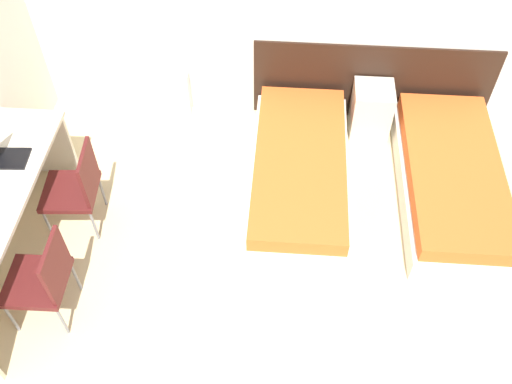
{
  "coord_description": "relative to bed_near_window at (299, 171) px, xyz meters",
  "views": [
    {
      "loc": [
        0.22,
        -1.01,
        4.14
      ],
      "look_at": [
        0.0,
        2.01,
        0.55
      ],
      "focal_mm": 40.0,
      "sensor_mm": 36.0,
      "label": 1
    }
  ],
  "objects": [
    {
      "name": "radiator",
      "position": [
        -1.56,
        0.95,
        0.06
      ],
      "size": [
        0.78,
        0.12,
        0.5
      ],
      "color": "silver",
      "rests_on": "ground_plane"
    },
    {
      "name": "headboard_panel",
      "position": [
        0.7,
        1.04,
        0.25
      ],
      "size": [
        2.41,
        0.03,
        0.88
      ],
      "color": "black",
      "rests_on": "ground_plane"
    },
    {
      "name": "nightstand",
      "position": [
        0.7,
        0.81,
        0.09
      ],
      "size": [
        0.39,
        0.38,
        0.54
      ],
      "color": "beige",
      "rests_on": "ground_plane"
    },
    {
      "name": "bed_near_door",
      "position": [
        1.4,
        0.0,
        0.0
      ],
      "size": [
        0.91,
        2.01,
        0.38
      ],
      "color": "silver",
      "rests_on": "ground_plane"
    },
    {
      "name": "laptop",
      "position": [
        -2.41,
        -0.59,
        0.66
      ],
      "size": [
        0.34,
        0.25,
        0.32
      ],
      "rotation": [
        0.0,
        0.0,
        0.06
      ],
      "color": "black",
      "rests_on": "desk"
    },
    {
      "name": "bed_near_window",
      "position": [
        0.0,
        0.0,
        0.0
      ],
      "size": [
        0.91,
        2.01,
        0.38
      ],
      "color": "silver",
      "rests_on": "ground_plane"
    },
    {
      "name": "chair_near_laptop",
      "position": [
        -1.89,
        -0.58,
        0.29
      ],
      "size": [
        0.49,
        0.49,
        0.87
      ],
      "rotation": [
        0.0,
        0.0,
        0.07
      ],
      "color": "#511919",
      "rests_on": "ground_plane"
    },
    {
      "name": "chair_near_notebook",
      "position": [
        -1.89,
        -1.49,
        0.29
      ],
      "size": [
        0.46,
        0.46,
        0.87
      ],
      "rotation": [
        0.0,
        0.0,
        0.02
      ],
      "color": "#511919",
      "rests_on": "ground_plane"
    }
  ]
}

